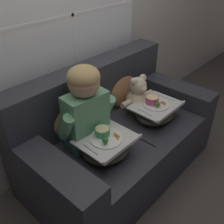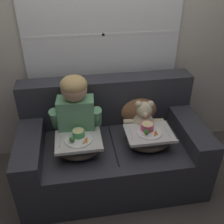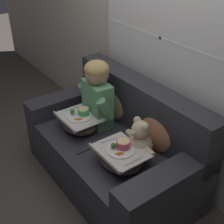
{
  "view_description": "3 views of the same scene",
  "coord_description": "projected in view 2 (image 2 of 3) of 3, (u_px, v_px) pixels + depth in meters",
  "views": [
    {
      "loc": [
        -1.38,
        -1.15,
        1.81
      ],
      "look_at": [
        -0.03,
        0.08,
        0.62
      ],
      "focal_mm": 42.0,
      "sensor_mm": 36.0,
      "label": 1
    },
    {
      "loc": [
        -0.32,
        -1.93,
        2.01
      ],
      "look_at": [
        -0.01,
        -0.03,
        0.81
      ],
      "focal_mm": 42.0,
      "sensor_mm": 36.0,
      "label": 2
    },
    {
      "loc": [
        1.86,
        -1.33,
        2.17
      ],
      "look_at": [
        0.02,
        0.0,
        0.78
      ],
      "focal_mm": 50.0,
      "sensor_mm": 36.0,
      "label": 3
    }
  ],
  "objects": [
    {
      "name": "ground_plane",
      "position": [
        112.0,
        176.0,
        2.73
      ],
      "size": [
        14.0,
        14.0,
        0.0
      ],
      "primitive_type": "plane",
      "color": "#4C443D"
    },
    {
      "name": "teddy_bear",
      "position": [
        143.0,
        120.0,
        2.5
      ],
      "size": [
        0.39,
        0.27,
        0.36
      ],
      "color": "beige",
      "rests_on": "couch"
    },
    {
      "name": "couch",
      "position": [
        111.0,
        147.0,
        2.6
      ],
      "size": [
        1.7,
        0.93,
        0.95
      ],
      "color": "#2D2D33",
      "rests_on": "ground_plane"
    },
    {
      "name": "throw_pillow_behind_teddy",
      "position": [
        139.0,
        106.0,
        2.65
      ],
      "size": [
        0.41,
        0.2,
        0.42
      ],
      "color": "#B2754C",
      "rests_on": "couch"
    },
    {
      "name": "lap_tray_child",
      "position": [
        79.0,
        146.0,
        2.28
      ],
      "size": [
        0.4,
        0.34,
        0.22
      ],
      "color": "#473D33",
      "rests_on": "child_figure"
    },
    {
      "name": "child_figure",
      "position": [
        76.0,
        107.0,
        2.31
      ],
      "size": [
        0.47,
        0.24,
        0.65
      ],
      "color": "#66A370",
      "rests_on": "couch"
    },
    {
      "name": "lap_tray_teddy",
      "position": [
        149.0,
        138.0,
        2.37
      ],
      "size": [
        0.42,
        0.33,
        0.22
      ],
      "color": "#473D33",
      "rests_on": "teddy_bear"
    },
    {
      "name": "throw_pillow_behind_child",
      "position": [
        76.0,
        111.0,
        2.56
      ],
      "size": [
        0.4,
        0.19,
        0.41
      ],
      "color": "tan",
      "rests_on": "couch"
    },
    {
      "name": "wall_back_with_window",
      "position": [
        103.0,
        36.0,
        2.52
      ],
      "size": [
        8.0,
        0.08,
        2.6
      ],
      "color": "beige",
      "rests_on": "ground_plane"
    }
  ]
}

